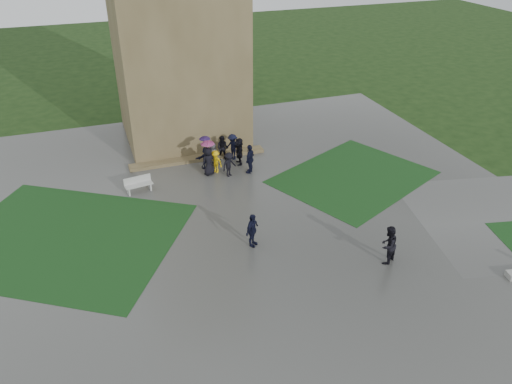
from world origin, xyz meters
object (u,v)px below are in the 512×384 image
object	(u,v)px
bench	(138,184)
pedestrian_mid	(252,230)
pedestrian_near	(388,245)
tower	(174,6)

from	to	relation	value
bench	pedestrian_mid	size ratio (longest dim) A/B	0.94
pedestrian_mid	pedestrian_near	world-z (taller)	pedestrian_near
tower	bench	xyz separation A→B (m)	(-4.27, -7.41, -8.50)
pedestrian_mid	pedestrian_near	bearing A→B (deg)	-72.51
bench	pedestrian_mid	xyz separation A→B (m)	(4.54, -7.28, 0.41)
tower	pedestrian_near	distance (m)	20.56
tower	pedestrian_mid	world-z (taller)	tower
pedestrian_mid	tower	bearing A→B (deg)	49.69
tower	pedestrian_near	world-z (taller)	tower
bench	pedestrian_mid	bearing A→B (deg)	-67.31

